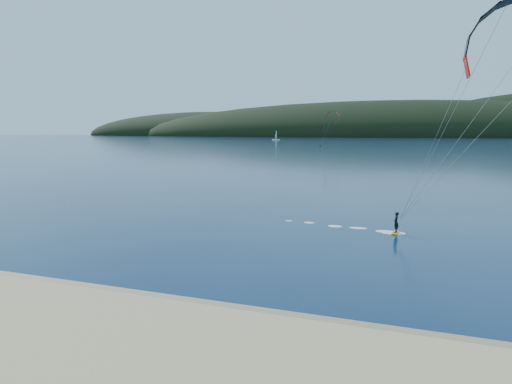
% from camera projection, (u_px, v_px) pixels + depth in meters
% --- Properties ---
extents(ground, '(1800.00, 1800.00, 0.00)m').
position_uv_depth(ground, '(86.00, 344.00, 17.98)').
color(ground, '#071737').
rests_on(ground, ground).
extents(wet_sand, '(220.00, 2.50, 0.10)m').
position_uv_depth(wet_sand, '(150.00, 303.00, 22.16)').
color(wet_sand, olive).
rests_on(wet_sand, ground).
extents(headland, '(1200.00, 310.00, 140.00)m').
position_uv_depth(headland, '(415.00, 137.00, 711.54)').
color(headland, black).
rests_on(headland, ground).
extents(kitesurfer_far, '(10.18, 4.87, 16.24)m').
position_uv_depth(kitesurfer_far, '(332.00, 119.00, 210.66)').
color(kitesurfer_far, orange).
rests_on(kitesurfer_far, ground).
extents(sailboat, '(6.98, 4.51, 9.96)m').
position_uv_depth(sailboat, '(276.00, 139.00, 427.26)').
color(sailboat, white).
rests_on(sailboat, ground).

